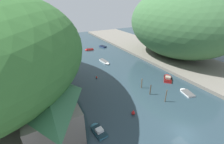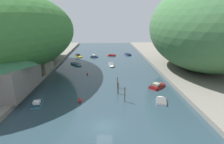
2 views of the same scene
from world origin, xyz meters
name	(u,v)px [view 2 (image 2 of 2)]	position (x,y,z in m)	size (l,w,h in m)	color
water_surface	(105,70)	(0.00, 30.00, 0.00)	(130.00, 130.00, 0.00)	#283D47
left_bank	(17,70)	(-27.37, 30.00, 0.46)	(22.00, 120.00, 0.92)	slate
right_bank	(190,68)	(27.37, 30.00, 0.46)	(22.00, 120.00, 0.92)	slate
hillside_left	(4,31)	(-28.47, 29.04, 12.26)	(38.28, 53.59, 22.69)	#387033
hillside_right	(204,28)	(28.47, 27.24, 13.27)	(29.77, 41.67, 24.70)	#3D6B3D
waterfront_building	(10,72)	(-19.39, 12.19, 5.12)	(8.24, 14.55, 8.13)	slate
boathouse_shed	(36,62)	(-20.28, 28.12, 3.40)	(8.35, 9.04, 4.79)	gray
boat_near_quay	(111,55)	(2.73, 52.71, 0.26)	(4.16, 2.87, 0.52)	red
boat_far_right_bank	(112,65)	(2.37, 35.51, 0.33)	(1.86, 5.80, 0.67)	white
boat_cabin_cruiser	(77,64)	(-9.90, 37.01, 0.25)	(4.75, 5.38, 0.51)	teal
boat_red_skiff	(127,54)	(10.25, 54.35, 0.30)	(2.92, 4.60, 0.61)	navy
boat_moored_right	(95,57)	(-4.31, 49.79, 0.32)	(3.54, 2.51, 1.04)	navy
boat_navy_launch	(161,100)	(11.28, 8.05, 0.20)	(2.86, 4.26, 0.41)	white
boat_far_upstream	(38,103)	(-12.76, 7.60, 0.28)	(2.04, 4.08, 0.92)	teal
boat_small_dinghy	(78,56)	(-11.37, 51.25, 0.37)	(4.38, 5.20, 1.23)	gold
boat_open_rowboat	(158,86)	(12.73, 15.41, 0.38)	(4.98, 4.87, 1.17)	red
mooring_post_nearest	(125,94)	(4.00, 8.11, 1.58)	(0.20, 0.20, 3.15)	brown
mooring_post_second	(118,88)	(2.97, 11.99, 1.35)	(0.25, 0.25, 2.69)	#4C3D2D
mooring_post_middle	(117,82)	(3.03, 15.36, 1.39)	(0.25, 0.25, 2.76)	brown
channel_buoy_near	(80,100)	(-4.83, 8.15, 0.42)	(0.73, 0.73, 1.09)	red
channel_buoy_far	(87,74)	(-5.11, 25.90, 0.30)	(0.51, 0.51, 0.76)	red
person_on_quay	(29,82)	(-17.03, 14.65, 1.90)	(0.24, 0.39, 1.69)	#282D3D
person_by_boathouse	(31,80)	(-17.41, 16.37, 1.90)	(0.24, 0.39, 1.69)	#282D3D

